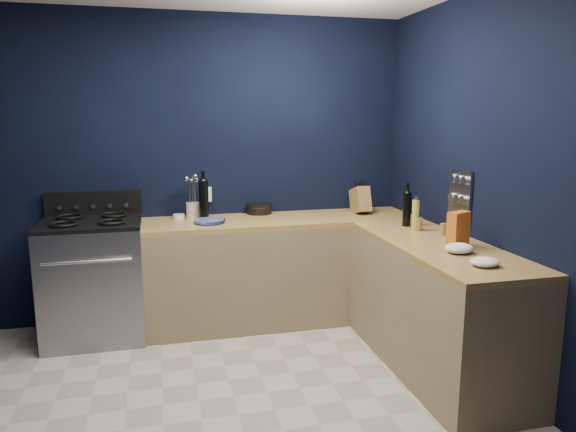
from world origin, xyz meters
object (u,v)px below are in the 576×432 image
object	(u,v)px
plate_stack	(209,221)
crouton_bag	(458,229)
utensil_crock	(193,211)
gas_range	(94,282)
knife_block	(360,201)

from	to	relation	value
plate_stack	crouton_bag	distance (m)	1.93
utensil_crock	crouton_bag	size ratio (longest dim) A/B	0.58
gas_range	utensil_crock	distance (m)	0.96
knife_block	crouton_bag	world-z (taller)	knife_block
plate_stack	crouton_bag	size ratio (longest dim) A/B	1.02
plate_stack	crouton_bag	xyz separation A→B (m)	(1.52, -1.18, 0.10)
gas_range	plate_stack	distance (m)	1.02
utensil_crock	crouton_bag	world-z (taller)	crouton_bag
plate_stack	utensil_crock	bearing A→B (deg)	115.94
utensil_crock	crouton_bag	bearing A→B (deg)	-40.88
knife_block	plate_stack	bearing A→B (deg)	-175.81
gas_range	utensil_crock	xyz separation A→B (m)	(0.80, 0.17, 0.51)
plate_stack	utensil_crock	distance (m)	0.26
utensil_crock	gas_range	bearing A→B (deg)	-167.89
plate_stack	knife_block	world-z (taller)	knife_block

